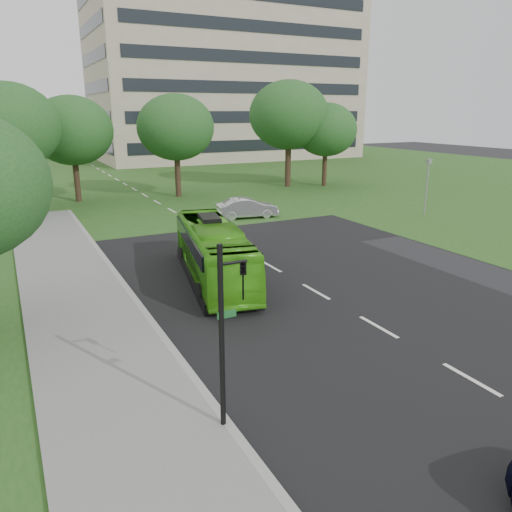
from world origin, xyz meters
The scene contains 12 objects.
ground centered at (0.00, 0.00, 0.00)m, with size 160.00×160.00×0.00m, color black.
street_surfaces centered at (-0.38, 22.75, 0.03)m, with size 120.00×120.00×0.15m.
office_building centered at (21.96, 61.96, 12.50)m, with size 40.10×20.10×25.00m.
tree_park_a centered at (-10.50, 24.71, 6.32)m, with size 7.01×7.01×9.32m.
tree_park_b centered at (-5.77, 29.38, 5.80)m, with size 6.56×6.56×8.60m.
tree_park_c centered at (2.55, 28.03, 5.97)m, with size 6.63×6.63×8.80m.
tree_park_d centered at (14.35, 29.01, 6.94)m, with size 7.76×7.76×10.26m.
tree_park_e centered at (17.86, 27.70, 5.53)m, with size 6.11×6.11×8.15m.
bus centered at (-3.20, 5.47, 1.29)m, with size 2.16×9.24×2.58m, color #48B51A.
sedan centered at (4.00, 17.00, 0.72)m, with size 1.52×4.37×1.44m, color silver.
traffic_light centered at (-7.06, -4.92, 2.71)m, with size 0.75×0.23×4.61m.
camera_pole centered at (16.00, 12.00, 2.61)m, with size 0.38×0.34×4.05m.
Camera 1 is at (-11.16, -14.52, 7.37)m, focal length 35.00 mm.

